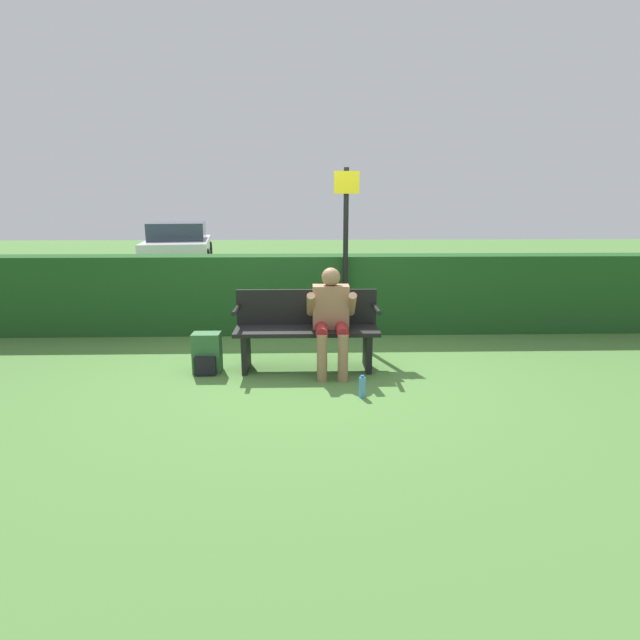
# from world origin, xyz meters

# --- Properties ---
(ground_plane) EXTENTS (40.00, 40.00, 0.00)m
(ground_plane) POSITION_xyz_m (0.00, 0.00, 0.00)
(ground_plane) COLOR #4C7A38
(hedge_back) EXTENTS (12.00, 0.49, 1.13)m
(hedge_back) POSITION_xyz_m (0.00, 1.70, 0.56)
(hedge_back) COLOR #1E4C1E
(hedge_back) RESTS_ON ground
(park_bench) EXTENTS (1.62, 0.47, 0.89)m
(park_bench) POSITION_xyz_m (0.00, 0.06, 0.46)
(park_bench) COLOR black
(park_bench) RESTS_ON ground
(person_seated) EXTENTS (0.54, 0.61, 1.16)m
(person_seated) POSITION_xyz_m (0.27, -0.06, 0.65)
(person_seated) COLOR #997051
(person_seated) RESTS_ON ground
(backpack) EXTENTS (0.31, 0.28, 0.45)m
(backpack) POSITION_xyz_m (-1.12, -0.07, 0.21)
(backpack) COLOR #336638
(backpack) RESTS_ON ground
(water_bottle) EXTENTS (0.06, 0.06, 0.22)m
(water_bottle) POSITION_xyz_m (0.54, -0.86, 0.10)
(water_bottle) COLOR #4C8CCC
(water_bottle) RESTS_ON ground
(signpost) EXTENTS (0.33, 0.09, 2.31)m
(signpost) POSITION_xyz_m (0.54, 1.36, 1.32)
(signpost) COLOR black
(signpost) RESTS_ON ground
(parked_car) EXTENTS (2.40, 4.30, 1.27)m
(parked_car) POSITION_xyz_m (-3.85, 9.81, 0.60)
(parked_car) COLOR silver
(parked_car) RESTS_ON ground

